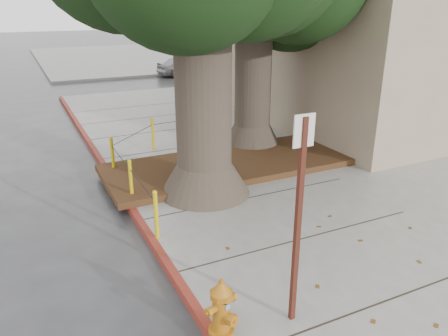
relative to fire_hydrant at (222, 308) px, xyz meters
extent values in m
plane|color=#28282B|center=(1.90, 1.55, -0.55)|extent=(140.00, 140.00, 0.00)
cube|color=slate|center=(7.90, 4.05, -0.47)|extent=(16.00, 26.00, 0.15)
cube|color=slate|center=(7.90, 31.55, -0.47)|extent=(16.00, 20.00, 0.15)
cube|color=maroon|center=(-0.10, 4.05, -0.47)|extent=(0.14, 26.00, 0.16)
cube|color=black|center=(2.80, 5.45, -0.32)|extent=(6.40, 2.60, 0.16)
cone|color=#4C3F33|center=(1.60, 4.25, -0.05)|extent=(2.04, 2.04, 0.70)
cylinder|color=#4C3F33|center=(1.60, 4.25, 1.98)|extent=(1.20, 1.20, 4.22)
cone|color=#4C3F33|center=(4.20, 6.75, -0.05)|extent=(1.77, 1.77, 0.70)
cylinder|color=#4C3F33|center=(4.20, 6.75, 1.77)|extent=(1.04, 1.04, 3.84)
cylinder|color=gold|center=(0.00, 2.75, 0.05)|extent=(0.08, 0.08, 0.90)
sphere|color=gold|center=(0.00, 2.75, 0.50)|extent=(0.09, 0.09, 0.09)
cylinder|color=gold|center=(0.00, 4.55, 0.05)|extent=(0.08, 0.08, 0.90)
sphere|color=gold|center=(0.00, 4.55, 0.50)|extent=(0.09, 0.09, 0.09)
cylinder|color=gold|center=(0.00, 6.35, 0.05)|extent=(0.08, 0.08, 0.90)
sphere|color=gold|center=(0.00, 6.35, 0.50)|extent=(0.09, 0.09, 0.09)
cylinder|color=gold|center=(1.50, 7.85, 0.05)|extent=(0.08, 0.08, 0.90)
sphere|color=gold|center=(1.50, 7.85, 0.50)|extent=(0.09, 0.09, 0.09)
cylinder|color=gold|center=(3.70, 8.05, 0.05)|extent=(0.08, 0.08, 0.90)
sphere|color=gold|center=(3.70, 8.05, 0.50)|extent=(0.09, 0.09, 0.09)
cylinder|color=black|center=(0.00, 3.65, 0.32)|extent=(0.02, 1.80, 0.02)
cylinder|color=black|center=(0.00, 5.45, 0.32)|extent=(0.02, 1.80, 0.02)
cylinder|color=black|center=(0.75, 7.10, 0.32)|extent=(1.51, 1.51, 0.02)
cylinder|color=black|center=(2.60, 7.95, 0.32)|extent=(2.20, 0.22, 0.02)
cylinder|color=#B26712|center=(0.00, 0.01, -0.37)|extent=(0.43, 0.43, 0.06)
cylinder|color=#B26712|center=(0.00, 0.01, -0.08)|extent=(0.30, 0.30, 0.53)
cylinder|color=#B26712|center=(0.00, 0.01, 0.20)|extent=(0.39, 0.39, 0.07)
cone|color=#B26712|center=(0.00, 0.01, 0.30)|extent=(0.36, 0.36, 0.15)
cylinder|color=#B26712|center=(0.00, 0.01, 0.39)|extent=(0.08, 0.08, 0.05)
cylinder|color=#B26712|center=(-0.13, -0.04, 0.05)|extent=(0.17, 0.14, 0.10)
cylinder|color=#B26712|center=(0.13, 0.05, 0.05)|extent=(0.17, 0.14, 0.10)
cylinder|color=#B26712|center=(0.04, -0.12, -0.08)|extent=(0.18, 0.19, 0.14)
cube|color=#5999D8|center=(0.04, -0.11, 0.07)|extent=(0.07, 0.03, 0.07)
cube|color=#471911|center=(0.99, -0.16, 1.02)|extent=(0.07, 0.07, 2.83)
cube|color=silver|center=(0.99, -0.16, 2.26)|extent=(0.28, 0.02, 0.40)
imported|color=#9D9DA2|center=(7.66, 21.32, 0.03)|extent=(3.54, 1.70, 1.17)
imported|color=maroon|center=(13.75, 18.59, 0.09)|extent=(3.88, 1.36, 1.28)
camera|label=1|loc=(-1.96, -4.13, 3.65)|focal=35.00mm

